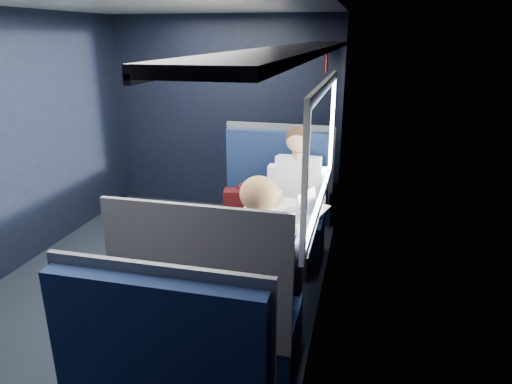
% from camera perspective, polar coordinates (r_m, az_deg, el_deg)
% --- Properties ---
extents(ground, '(2.80, 4.20, 0.01)m').
position_cam_1_polar(ground, '(4.12, -12.51, -11.66)').
color(ground, black).
extents(room_shell, '(3.00, 4.40, 2.40)m').
position_cam_1_polar(room_shell, '(3.60, -13.87, 9.04)').
color(room_shell, black).
rests_on(room_shell, ground).
extents(table, '(0.62, 1.00, 0.74)m').
position_cam_1_polar(table, '(3.51, 2.11, -4.60)').
color(table, '#54565E').
rests_on(table, ground).
extents(seat_bay_near, '(1.04, 0.62, 1.26)m').
position_cam_1_polar(seat_bay_near, '(4.42, 1.91, -2.84)').
color(seat_bay_near, '#0E1A3D').
rests_on(seat_bay_near, ground).
extents(seat_bay_far, '(1.04, 0.62, 1.26)m').
position_cam_1_polar(seat_bay_far, '(2.93, -5.17, -15.45)').
color(seat_bay_far, '#0E1A3D').
rests_on(seat_bay_far, ground).
extents(seat_row_front, '(1.04, 0.51, 1.16)m').
position_cam_1_polar(seat_row_front, '(5.28, 4.07, 0.70)').
color(seat_row_front, '#0E1A3D').
rests_on(seat_row_front, ground).
extents(man, '(0.53, 0.56, 1.32)m').
position_cam_1_polar(man, '(4.12, 5.00, -0.17)').
color(man, black).
rests_on(man, ground).
extents(woman, '(0.53, 0.56, 1.32)m').
position_cam_1_polar(woman, '(2.84, 0.57, -9.10)').
color(woman, black).
rests_on(woman, ground).
extents(papers, '(0.78, 0.97, 0.01)m').
position_cam_1_polar(papers, '(3.52, 2.57, -3.09)').
color(papers, white).
rests_on(papers, table).
extents(laptop, '(0.30, 0.34, 0.22)m').
position_cam_1_polar(laptop, '(3.52, 5.54, -2.19)').
color(laptop, silver).
rests_on(laptop, table).
extents(bottle_small, '(0.06, 0.06, 0.22)m').
position_cam_1_polar(bottle_small, '(3.61, 6.37, -1.06)').
color(bottle_small, silver).
rests_on(bottle_small, table).
extents(cup, '(0.07, 0.07, 0.09)m').
position_cam_1_polar(cup, '(3.75, 5.74, -1.07)').
color(cup, white).
rests_on(cup, table).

